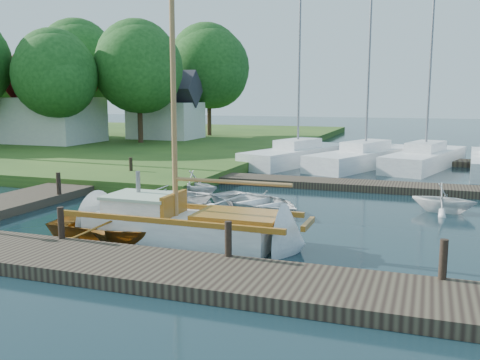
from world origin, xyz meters
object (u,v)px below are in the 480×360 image
(mooring_post_4, at_px, (59,183))
(tender_c, at_px, (256,200))
(tender_a, at_px, (166,194))
(house_c, at_px, (166,112))
(mooring_post_1, at_px, (61,223))
(sailboat, at_px, (188,229))
(tender_b, at_px, (194,182))
(mooring_post_3, at_px, (443,259))
(tree_2, at_px, (55,74))
(marina_boat_1, at_px, (366,156))
(tender_d, at_px, (444,196))
(marina_boat_2, at_px, (425,157))
(tree_3, at_px, (139,67))
(house_a, at_px, (52,108))
(mooring_post_5, at_px, (131,166))
(tree_7, at_px, (209,67))
(tree_4, at_px, (78,64))
(dinghy, at_px, (130,222))
(mooring_post_2, at_px, (228,239))
(marina_boat_0, at_px, (298,154))

(mooring_post_4, xyz_separation_m, tender_c, (7.23, 0.95, -0.31))
(tender_a, relative_size, house_c, 0.66)
(mooring_post_1, relative_size, sailboat, 0.08)
(tender_c, bearing_deg, tender_a, 118.19)
(tender_b, xyz_separation_m, tender_c, (3.06, -1.76, -0.16))
(mooring_post_3, bearing_deg, house_c, 126.53)
(tree_2, bearing_deg, marina_boat_1, -0.55)
(tender_d, bearing_deg, sailboat, 144.84)
(tender_d, relative_size, marina_boat_2, 0.17)
(tender_c, distance_m, tree_2, 22.96)
(house_c, height_order, tree_3, tree_3)
(mooring_post_3, distance_m, tender_d, 7.91)
(tender_d, bearing_deg, house_c, 58.15)
(house_a, xyz_separation_m, tree_2, (2.00, -1.95, 2.29))
(mooring_post_5, distance_m, tree_3, 15.66)
(sailboat, height_order, tree_3, tree_3)
(tree_2, relative_size, tree_7, 0.83)
(marina_boat_1, bearing_deg, tree_4, 93.57)
(mooring_post_5, height_order, tree_7, tree_7)
(tender_b, height_order, tender_c, tender_b)
(dinghy, relative_size, tree_7, 0.47)
(mooring_post_2, height_order, marina_boat_0, marina_boat_0)
(mooring_post_2, height_order, tender_b, tender_b)
(tender_d, xyz_separation_m, marina_boat_0, (-7.59, 10.87, 0.02))
(tree_2, xyz_separation_m, tree_7, (6.00, 12.00, 0.95))
(house_c, bearing_deg, sailboat, -61.51)
(tender_c, height_order, house_c, house_c)
(sailboat, distance_m, tender_a, 5.21)
(mooring_post_2, relative_size, marina_boat_0, 0.08)
(marina_boat_0, xyz_separation_m, tree_4, (-20.59, 8.27, 5.81))
(mooring_post_1, xyz_separation_m, tree_2, (-15.00, 19.05, 4.55))
(marina_boat_2, height_order, tree_4, marina_boat_2)
(mooring_post_3, height_order, tender_d, mooring_post_3)
(mooring_post_5, distance_m, tree_2, 14.95)
(mooring_post_5, distance_m, tree_4, 23.40)
(tree_3, bearing_deg, dinghy, -60.75)
(mooring_post_1, xyz_separation_m, mooring_post_2, (4.50, 0.00, 0.00))
(mooring_post_4, height_order, dinghy, mooring_post_4)
(tender_d, height_order, marina_boat_2, marina_boat_2)
(marina_boat_2, height_order, house_c, marina_boat_2)
(mooring_post_1, distance_m, marina_boat_0, 18.85)
(dinghy, height_order, house_a, house_a)
(mooring_post_4, relative_size, tree_7, 0.09)
(tender_a, bearing_deg, mooring_post_2, -164.48)
(house_a, height_order, house_c, house_a)
(mooring_post_3, bearing_deg, tree_7, 120.10)
(tender_a, distance_m, house_a, 22.58)
(mooring_post_2, xyz_separation_m, dinghy, (-3.44, 1.51, -0.25))
(house_c, distance_m, tree_2, 9.29)
(sailboat, relative_size, tree_2, 1.26)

